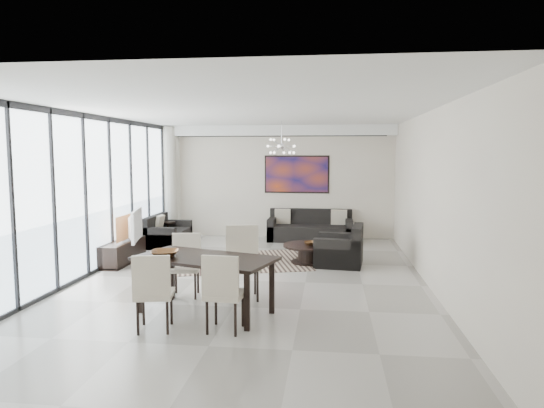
# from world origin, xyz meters

# --- Properties ---
(room_shell) EXTENTS (6.00, 9.00, 2.90)m
(room_shell) POSITION_xyz_m (0.46, 0.00, 1.45)
(room_shell) COLOR #A8A39B
(room_shell) RESTS_ON ground
(window_wall) EXTENTS (0.37, 8.95, 2.90)m
(window_wall) POSITION_xyz_m (-2.86, 0.00, 1.47)
(window_wall) COLOR silver
(window_wall) RESTS_ON floor
(soffit) EXTENTS (5.98, 0.40, 0.26)m
(soffit) POSITION_xyz_m (0.00, 4.30, 2.77)
(soffit) COLOR white
(soffit) RESTS_ON room_shell
(painting) EXTENTS (1.68, 0.04, 0.98)m
(painting) POSITION_xyz_m (0.50, 4.47, 1.65)
(painting) COLOR #AE3E18
(painting) RESTS_ON room_shell
(chandelier) EXTENTS (0.66, 0.66, 0.71)m
(chandelier) POSITION_xyz_m (0.30, 2.50, 2.35)
(chandelier) COLOR silver
(chandelier) RESTS_ON room_shell
(rug) EXTENTS (3.10, 2.68, 0.01)m
(rug) POSITION_xyz_m (-0.42, 1.43, 0.01)
(rug) COLOR black
(rug) RESTS_ON floor
(coffee_table) EXTENTS (1.06, 1.06, 0.37)m
(coffee_table) POSITION_xyz_m (0.96, 1.51, 0.21)
(coffee_table) COLOR black
(coffee_table) RESTS_ON floor
(bowl_coffee) EXTENTS (0.27, 0.27, 0.07)m
(bowl_coffee) POSITION_xyz_m (0.98, 1.46, 0.41)
(bowl_coffee) COLOR brown
(bowl_coffee) RESTS_ON coffee_table
(sofa_main) EXTENTS (2.11, 0.86, 0.77)m
(sofa_main) POSITION_xyz_m (0.88, 4.07, 0.26)
(sofa_main) COLOR black
(sofa_main) RESTS_ON floor
(loveseat) EXTENTS (0.80, 1.42, 0.71)m
(loveseat) POSITION_xyz_m (-2.54, 3.05, 0.24)
(loveseat) COLOR black
(loveseat) RESTS_ON floor
(armchair) EXTENTS (1.00, 1.04, 0.79)m
(armchair) POSITION_xyz_m (1.59, 1.40, 0.27)
(armchair) COLOR black
(armchair) RESTS_ON floor
(side_table) EXTENTS (0.36, 0.36, 0.50)m
(side_table) POSITION_xyz_m (-2.65, 3.49, 0.33)
(side_table) COLOR black
(side_table) RESTS_ON floor
(tv_console) EXTENTS (0.40, 1.42, 0.44)m
(tv_console) POSITION_xyz_m (-2.76, 1.06, 0.22)
(tv_console) COLOR black
(tv_console) RESTS_ON floor
(television) EXTENTS (0.39, 1.08, 0.62)m
(television) POSITION_xyz_m (-2.60, 1.13, 0.75)
(television) COLOR gray
(television) RESTS_ON tv_console
(dining_table) EXTENTS (2.08, 1.48, 0.78)m
(dining_table) POSITION_xyz_m (-0.33, -1.73, 0.70)
(dining_table) COLOR black
(dining_table) RESTS_ON floor
(dining_chair_sw) EXTENTS (0.53, 0.53, 0.98)m
(dining_chair_sw) POSITION_xyz_m (-0.77, -2.53, 0.56)
(dining_chair_sw) COLOR #BFB39F
(dining_chair_sw) RESTS_ON floor
(dining_chair_se) EXTENTS (0.48, 0.48, 0.99)m
(dining_chair_se) POSITION_xyz_m (0.08, -2.46, 0.57)
(dining_chair_se) COLOR #BFB39F
(dining_chair_se) RESTS_ON floor
(dining_chair_nw) EXTENTS (0.50, 0.50, 0.95)m
(dining_chair_nw) POSITION_xyz_m (-0.85, -0.93, 0.55)
(dining_chair_nw) COLOR #BFB39F
(dining_chair_nw) RESTS_ON floor
(dining_chair_ne) EXTENTS (0.61, 0.61, 1.09)m
(dining_chair_ne) POSITION_xyz_m (0.04, -0.92, 0.63)
(dining_chair_ne) COLOR #BFB39F
(dining_chair_ne) RESTS_ON floor
(bowl_dining) EXTENTS (0.44, 0.44, 0.09)m
(bowl_dining) POSITION_xyz_m (-0.87, -1.80, 0.83)
(bowl_dining) COLOR brown
(bowl_dining) RESTS_ON dining_table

